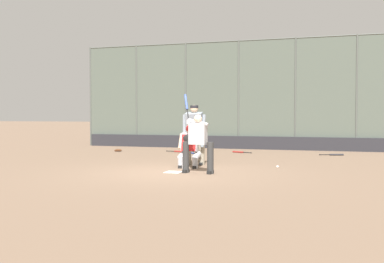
# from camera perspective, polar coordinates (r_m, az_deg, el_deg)

# --- Properties ---
(ground_plane) EXTENTS (160.00, 160.00, 0.00)m
(ground_plane) POSITION_cam_1_polar(r_m,az_deg,el_deg) (11.95, -2.34, -5.20)
(ground_plane) COLOR #7A604C
(home_plate_marker) EXTENTS (0.43, 0.43, 0.01)m
(home_plate_marker) POSITION_cam_1_polar(r_m,az_deg,el_deg) (11.95, -2.34, -5.17)
(home_plate_marker) COLOR white
(home_plate_marker) RESTS_ON ground_plane
(backstop_fence) EXTENTS (15.05, 0.08, 4.87)m
(backstop_fence) POSITION_cam_1_polar(r_m,az_deg,el_deg) (20.33, 5.93, 4.93)
(backstop_fence) COLOR #515651
(backstop_fence) RESTS_ON ground_plane
(padding_wall) EXTENTS (14.68, 0.18, 0.57)m
(padding_wall) POSITION_cam_1_polar(r_m,az_deg,el_deg) (20.25, 5.85, -1.40)
(padding_wall) COLOR #28282D
(padding_wall) RESTS_ON ground_plane
(bleachers_beyond) EXTENTS (10.48, 1.95, 1.16)m
(bleachers_beyond) POSITION_cam_1_polar(r_m,az_deg,el_deg) (22.61, 4.86, -0.78)
(bleachers_beyond) COLOR slate
(bleachers_beyond) RESTS_ON ground_plane
(batter_at_plate) EXTENTS (0.96, 0.65, 2.09)m
(batter_at_plate) POSITION_cam_1_polar(r_m,az_deg,el_deg) (11.69, 0.72, -1.27)
(batter_at_plate) COLOR #333333
(batter_at_plate) RESTS_ON ground_plane
(catcher_behind_plate) EXTENTS (0.66, 0.77, 1.24)m
(catcher_behind_plate) POSITION_cam_1_polar(r_m,az_deg,el_deg) (12.96, -0.35, -1.77)
(catcher_behind_plate) COLOR #B7B7BC
(catcher_behind_plate) RESTS_ON ground_plane
(umpire_home) EXTENTS (0.74, 0.47, 1.82)m
(umpire_home) POSITION_cam_1_polar(r_m,az_deg,el_deg) (13.61, 0.30, -0.15)
(umpire_home) COLOR gray
(umpire_home) RESTS_ON ground_plane
(spare_bat_near_backstop) EXTENTS (0.84, 0.37, 0.07)m
(spare_bat_near_backstop) POSITION_cam_1_polar(r_m,az_deg,el_deg) (18.11, 6.05, -2.61)
(spare_bat_near_backstop) COLOR black
(spare_bat_near_backstop) RESTS_ON ground_plane
(spare_bat_by_padding) EXTENTS (0.89, 0.22, 0.07)m
(spare_bat_by_padding) POSITION_cam_1_polar(r_m,az_deg,el_deg) (18.30, -1.74, -2.55)
(spare_bat_by_padding) COLOR black
(spare_bat_by_padding) RESTS_ON ground_plane
(spare_bat_third_base_side) EXTENTS (0.66, 0.54, 0.07)m
(spare_bat_third_base_side) POSITION_cam_1_polar(r_m,az_deg,el_deg) (17.53, -0.07, -2.76)
(spare_bat_third_base_side) COLOR black
(spare_bat_third_base_side) RESTS_ON ground_plane
(spare_bat_first_base_side) EXTENTS (0.89, 0.32, 0.07)m
(spare_bat_first_base_side) POSITION_cam_1_polar(r_m,az_deg,el_deg) (17.67, 17.67, -2.82)
(spare_bat_first_base_side) COLOR black
(spare_bat_first_base_side) RESTS_ON ground_plane
(fielding_glove_on_dirt) EXTENTS (0.30, 0.23, 0.11)m
(fielding_glove_on_dirt) POSITION_cam_1_polar(r_m,az_deg,el_deg) (18.94, -9.37, -2.36)
(fielding_glove_on_dirt) COLOR #56331E
(fielding_glove_on_dirt) RESTS_ON ground_plane
(baseball_loose) EXTENTS (0.07, 0.07, 0.07)m
(baseball_loose) POSITION_cam_1_polar(r_m,az_deg,el_deg) (13.12, 10.81, -4.41)
(baseball_loose) COLOR white
(baseball_loose) RESTS_ON ground_plane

